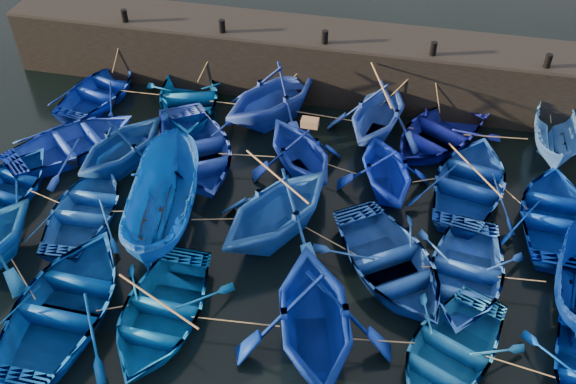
% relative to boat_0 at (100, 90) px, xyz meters
% --- Properties ---
extents(ground, '(120.00, 120.00, 0.00)m').
position_rel_boat_0_xyz_m(ground, '(8.71, -7.82, -0.45)').
color(ground, black).
rests_on(ground, ground).
extents(quay_wall, '(26.00, 2.50, 2.50)m').
position_rel_boat_0_xyz_m(quay_wall, '(8.71, 2.68, 0.80)').
color(quay_wall, black).
rests_on(quay_wall, ground).
extents(quay_top, '(26.00, 2.50, 0.12)m').
position_rel_boat_0_xyz_m(quay_top, '(8.71, 2.68, 2.11)').
color(quay_top, black).
rests_on(quay_top, quay_wall).
extents(bollard_0, '(0.24, 0.24, 0.50)m').
position_rel_boat_0_xyz_m(bollard_0, '(0.71, 1.78, 2.42)').
color(bollard_0, black).
rests_on(bollard_0, quay_top).
extents(bollard_1, '(0.24, 0.24, 0.50)m').
position_rel_boat_0_xyz_m(bollard_1, '(4.71, 1.78, 2.42)').
color(bollard_1, black).
rests_on(bollard_1, quay_top).
extents(bollard_2, '(0.24, 0.24, 0.50)m').
position_rel_boat_0_xyz_m(bollard_2, '(8.71, 1.78, 2.42)').
color(bollard_2, black).
rests_on(bollard_2, quay_top).
extents(bollard_3, '(0.24, 0.24, 0.50)m').
position_rel_boat_0_xyz_m(bollard_3, '(12.71, 1.78, 2.42)').
color(bollard_3, black).
rests_on(bollard_3, quay_top).
extents(bollard_4, '(0.24, 0.24, 0.50)m').
position_rel_boat_0_xyz_m(bollard_4, '(16.71, 1.78, 2.42)').
color(bollard_4, black).
rests_on(bollard_4, quay_top).
extents(boat_0, '(3.93, 4.91, 0.91)m').
position_rel_boat_0_xyz_m(boat_0, '(0.00, 0.00, 0.00)').
color(boat_0, '#092794').
rests_on(boat_0, ground).
extents(boat_1, '(4.89, 5.77, 1.02)m').
position_rel_boat_0_xyz_m(boat_1, '(3.66, 0.06, 0.05)').
color(boat_1, '#05509B').
rests_on(boat_1, ground).
extents(boat_2, '(5.83, 5.98, 2.40)m').
position_rel_boat_0_xyz_m(boat_2, '(7.09, 0.08, 0.74)').
color(boat_2, '#1D3AA0').
rests_on(boat_2, ground).
extents(boat_3, '(4.45, 4.89, 2.21)m').
position_rel_boat_0_xyz_m(boat_3, '(11.07, -0.05, 0.65)').
color(boat_3, blue).
rests_on(boat_3, ground).
extents(boat_4, '(5.51, 5.94, 1.00)m').
position_rel_boat_0_xyz_m(boat_4, '(13.33, -0.04, 0.05)').
color(boat_4, navy).
rests_on(boat_4, ground).
extents(boat_5, '(1.64, 4.01, 1.53)m').
position_rel_boat_0_xyz_m(boat_5, '(17.39, 0.20, 0.31)').
color(boat_5, blue).
rests_on(boat_5, ground).
extents(boat_6, '(5.69, 5.86, 0.99)m').
position_rel_boat_0_xyz_m(boat_6, '(0.53, -3.46, 0.04)').
color(boat_6, blue).
rests_on(boat_6, ground).
extents(boat_7, '(4.60, 4.90, 2.06)m').
position_rel_boat_0_xyz_m(boat_7, '(2.67, -3.81, 0.58)').
color(boat_7, navy).
rests_on(boat_7, ground).
extents(boat_8, '(6.05, 6.56, 1.11)m').
position_rel_boat_0_xyz_m(boat_8, '(4.98, -3.01, 0.10)').
color(boat_8, '#1C3AAD').
rests_on(boat_8, ground).
extents(boat_9, '(5.06, 5.15, 2.06)m').
position_rel_boat_0_xyz_m(boat_9, '(8.73, -2.77, 0.57)').
color(boat_9, '#102C9C').
rests_on(boat_9, ground).
extents(boat_10, '(4.28, 4.58, 1.95)m').
position_rel_boat_0_xyz_m(boat_10, '(11.71, -3.09, 0.52)').
color(boat_10, '#0A26D1').
rests_on(boat_10, ground).
extents(boat_11, '(4.39, 5.51, 1.02)m').
position_rel_boat_0_xyz_m(boat_11, '(14.53, -2.60, 0.06)').
color(boat_11, navy).
rests_on(boat_11, ground).
extents(boat_12, '(3.69, 4.94, 0.98)m').
position_rel_boat_0_xyz_m(boat_12, '(17.16, -3.62, 0.04)').
color(boat_12, '#022D99').
rests_on(boat_12, ground).
extents(boat_13, '(3.63, 4.70, 0.90)m').
position_rel_boat_0_xyz_m(boat_13, '(-0.52, -6.19, -0.00)').
color(boat_13, navy).
rests_on(boat_13, ground).
extents(boat_14, '(3.37, 4.52, 0.90)m').
position_rel_boat_0_xyz_m(boat_14, '(2.53, -6.56, -0.01)').
color(boat_14, blue).
rests_on(boat_14, ground).
extents(boat_15, '(2.77, 5.57, 2.06)m').
position_rel_boat_0_xyz_m(boat_15, '(5.11, -6.37, 0.58)').
color(boat_15, '#094495').
rests_on(boat_15, ground).
extents(boat_16, '(5.76, 6.00, 2.44)m').
position_rel_boat_0_xyz_m(boat_16, '(8.66, -5.94, 0.76)').
color(boat_16, blue).
rests_on(boat_16, ground).
extents(boat_17, '(5.75, 6.09, 1.03)m').
position_rel_boat_0_xyz_m(boat_17, '(12.23, -6.80, 0.06)').
color(boat_17, '#164394').
rests_on(boat_17, ground).
extents(boat_18, '(3.74, 4.87, 0.94)m').
position_rel_boat_0_xyz_m(boat_18, '(14.39, -6.71, 0.02)').
color(boat_18, blue).
rests_on(boat_18, ground).
extents(boat_21, '(3.99, 5.53, 1.14)m').
position_rel_boat_0_xyz_m(boat_21, '(3.74, -10.29, 0.11)').
color(boat_21, navy).
rests_on(boat_21, ground).
extents(boat_22, '(3.38, 4.68, 0.96)m').
position_rel_boat_0_xyz_m(boat_22, '(6.32, -9.92, 0.03)').
color(boat_22, '#05569F').
rests_on(boat_22, ground).
extents(boat_23, '(5.38, 5.82, 2.54)m').
position_rel_boat_0_xyz_m(boat_23, '(10.51, -9.71, 0.82)').
color(boat_23, navy).
rests_on(boat_23, ground).
extents(boat_24, '(4.64, 5.27, 0.91)m').
position_rel_boat_0_xyz_m(boat_24, '(14.02, -9.47, -0.00)').
color(boat_24, blue).
rests_on(boat_24, ground).
extents(wooden_crate, '(0.57, 0.35, 0.27)m').
position_rel_boat_0_xyz_m(wooden_crate, '(9.03, -2.77, 1.74)').
color(wooden_crate, '#9B6B43').
rests_on(wooden_crate, boat_9).
extents(mooring_ropes, '(17.43, 12.01, 2.10)m').
position_rel_boat_0_xyz_m(mooring_ropes, '(8.90, -2.89, 0.42)').
color(mooring_ropes, tan).
rests_on(mooring_ropes, ground).
extents(loose_oars, '(10.46, 11.95, 1.53)m').
position_rel_boat_0_xyz_m(loose_oars, '(10.15, -4.63, 1.23)').
color(loose_oars, '#99724C').
rests_on(loose_oars, ground).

